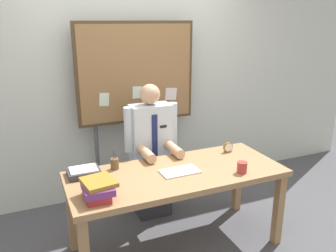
{
  "coord_description": "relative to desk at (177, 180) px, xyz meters",
  "views": [
    {
      "loc": [
        -1.12,
        -2.41,
        1.97
      ],
      "look_at": [
        0.0,
        0.19,
        1.08
      ],
      "focal_mm": 36.72,
      "sensor_mm": 36.0,
      "label": 1
    }
  ],
  "objects": [
    {
      "name": "pen_holder",
      "position": [
        -0.47,
        0.26,
        0.13
      ],
      "size": [
        0.07,
        0.07,
        0.16
      ],
      "color": "brown",
      "rests_on": "desk"
    },
    {
      "name": "desk_clock",
      "position": [
        0.64,
        0.21,
        0.13
      ],
      "size": [
        0.1,
        0.04,
        0.1
      ],
      "color": "olive",
      "rests_on": "desk"
    },
    {
      "name": "back_wall",
      "position": [
        0.0,
        1.23,
        0.7
      ],
      "size": [
        6.4,
        0.08,
        2.7
      ],
      "primitive_type": "cube",
      "color": "silver",
      "rests_on": "ground_plane"
    },
    {
      "name": "bulletin_board",
      "position": [
        0.0,
        1.02,
        0.75
      ],
      "size": [
        1.27,
        0.09,
        1.95
      ],
      "color": "#4C3823",
      "rests_on": "ground_plane"
    },
    {
      "name": "person",
      "position": [
        0.0,
        0.62,
        -0.01
      ],
      "size": [
        0.55,
        0.56,
        1.37
      ],
      "color": "#2D2D33",
      "rests_on": "ground_plane"
    },
    {
      "name": "desk",
      "position": [
        0.0,
        0.0,
        0.0
      ],
      "size": [
        1.83,
        0.76,
        0.73
      ],
      "color": "#9E754C",
      "rests_on": "ground_plane"
    },
    {
      "name": "coffee_mug",
      "position": [
        0.49,
        -0.23,
        0.13
      ],
      "size": [
        0.08,
        0.08,
        0.1
      ],
      "primitive_type": "cylinder",
      "color": "#B23833",
      "rests_on": "desk"
    },
    {
      "name": "book_stack",
      "position": [
        -0.71,
        -0.18,
        0.15
      ],
      "size": [
        0.25,
        0.28,
        0.13
      ],
      "color": "#B22D2D",
      "rests_on": "desk"
    },
    {
      "name": "open_notebook",
      "position": [
        0.02,
        -0.02,
        0.09
      ],
      "size": [
        0.33,
        0.19,
        0.01
      ],
      "primitive_type": "cube",
      "rotation": [
        0.0,
        0.0,
        0.01
      ],
      "color": "silver",
      "rests_on": "desk"
    },
    {
      "name": "ground_plane",
      "position": [
        0.0,
        0.0,
        -0.65
      ],
      "size": [
        12.0,
        12.0,
        0.0
      ],
      "primitive_type": "plane",
      "color": "#4C4C51"
    },
    {
      "name": "paper_tray",
      "position": [
        -0.74,
        0.24,
        0.11
      ],
      "size": [
        0.26,
        0.2,
        0.06
      ],
      "color": "#333338",
      "rests_on": "desk"
    }
  ]
}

